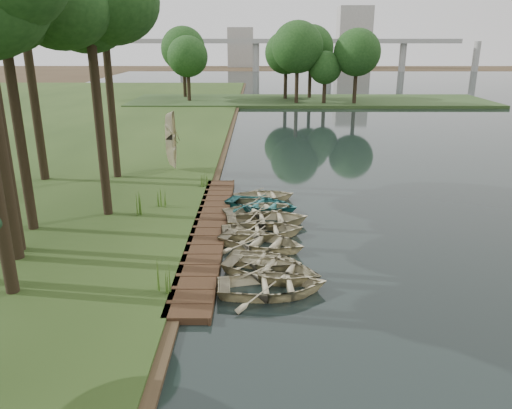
{
  "coord_description": "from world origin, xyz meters",
  "views": [
    {
      "loc": [
        0.68,
        -21.7,
        8.63
      ],
      "look_at": [
        0.58,
        0.05,
        1.39
      ],
      "focal_mm": 35.0,
      "sensor_mm": 36.0,
      "label": 1
    }
  ],
  "objects_px": {
    "rowboat_2": "(265,258)",
    "rowboat_1": "(272,268)",
    "boardwalk": "(209,230)",
    "rowboat_0": "(272,283)",
    "stored_rowboat": "(174,163)"
  },
  "relations": [
    {
      "from": "rowboat_0",
      "to": "rowboat_2",
      "type": "distance_m",
      "value": 2.32
    },
    {
      "from": "boardwalk",
      "to": "rowboat_1",
      "type": "bearing_deg",
      "value": -58.97
    },
    {
      "from": "boardwalk",
      "to": "rowboat_1",
      "type": "relative_size",
      "value": 4.15
    },
    {
      "from": "boardwalk",
      "to": "rowboat_1",
      "type": "distance_m",
      "value": 5.44
    },
    {
      "from": "rowboat_2",
      "to": "boardwalk",
      "type": "bearing_deg",
      "value": 52.41
    },
    {
      "from": "rowboat_1",
      "to": "stored_rowboat",
      "type": "bearing_deg",
      "value": 44.33
    },
    {
      "from": "rowboat_2",
      "to": "rowboat_1",
      "type": "bearing_deg",
      "value": -148.54
    },
    {
      "from": "stored_rowboat",
      "to": "rowboat_0",
      "type": "bearing_deg",
      "value": -161.46
    },
    {
      "from": "rowboat_0",
      "to": "stored_rowboat",
      "type": "xyz_separation_m",
      "value": [
        -6.13,
        16.74,
        0.24
      ]
    },
    {
      "from": "rowboat_1",
      "to": "rowboat_2",
      "type": "xyz_separation_m",
      "value": [
        -0.26,
        1.03,
        -0.09
      ]
    },
    {
      "from": "rowboat_2",
      "to": "rowboat_0",
      "type": "bearing_deg",
      "value": -156.87
    },
    {
      "from": "rowboat_0",
      "to": "rowboat_1",
      "type": "bearing_deg",
      "value": -5.64
    },
    {
      "from": "boardwalk",
      "to": "stored_rowboat",
      "type": "distance_m",
      "value": 11.33
    },
    {
      "from": "boardwalk",
      "to": "rowboat_2",
      "type": "relative_size",
      "value": 5.32
    },
    {
      "from": "boardwalk",
      "to": "stored_rowboat",
      "type": "height_order",
      "value": "stored_rowboat"
    }
  ]
}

